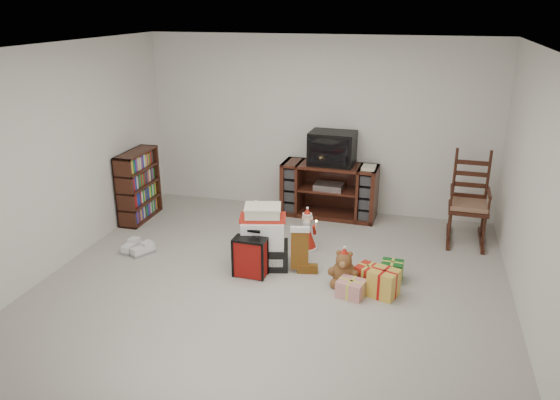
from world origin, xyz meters
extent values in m
cube|color=#B6B2A7|center=(0.00, 0.00, -0.01)|extent=(5.00, 5.00, 0.01)
cube|color=white|center=(0.00, 0.00, 2.50)|extent=(5.00, 5.00, 0.01)
cube|color=silver|center=(0.00, 2.50, 1.25)|extent=(5.00, 0.01, 2.50)
cube|color=silver|center=(0.00, -2.50, 1.25)|extent=(5.00, 0.01, 2.50)
cube|color=silver|center=(-2.50, 0.00, 1.25)|extent=(0.01, 5.00, 2.50)
cube|color=silver|center=(2.50, 0.00, 1.25)|extent=(0.01, 5.00, 2.50)
cube|color=#3E1911|center=(0.23, 2.23, 0.38)|extent=(1.36, 0.53, 0.76)
cube|color=#ADADAF|center=(0.23, 2.20, 0.45)|extent=(0.41, 0.30, 0.08)
cube|color=#3C1810|center=(-2.34, 1.44, 0.49)|extent=(0.27, 0.80, 0.98)
cube|color=#3C1810|center=(2.08, 1.81, 0.44)|extent=(0.50, 0.48, 0.05)
cube|color=#9B7354|center=(2.08, 1.81, 0.49)|extent=(0.46, 0.44, 0.06)
cube|color=#3C1810|center=(2.08, 2.03, 0.84)|extent=(0.41, 0.07, 0.74)
cube|color=#3C1810|center=(2.08, 1.81, 0.03)|extent=(0.51, 0.81, 0.06)
cube|color=black|center=(-0.24, 0.47, 0.13)|extent=(0.66, 0.54, 0.26)
cube|color=white|center=(-0.24, 0.47, 0.42)|extent=(0.56, 0.48, 0.32)
cube|color=#B52214|center=(-0.24, 0.47, 0.60)|extent=(0.57, 0.39, 0.05)
cube|color=beige|center=(-0.24, 0.47, 0.67)|extent=(0.45, 0.38, 0.10)
cube|color=maroon|center=(-0.30, 0.18, 0.23)|extent=(0.36, 0.20, 0.46)
cube|color=black|center=(-0.30, 0.26, 0.52)|extent=(0.18, 0.03, 0.03)
ellipsoid|color=brown|center=(0.74, 0.26, 0.13)|extent=(0.26, 0.22, 0.28)
sphere|color=brown|center=(0.74, 0.23, 0.30)|extent=(0.18, 0.18, 0.18)
cone|color=#AD1E12|center=(0.16, 1.03, 0.18)|extent=(0.25, 0.25, 0.36)
sphere|color=beige|center=(0.16, 1.03, 0.41)|extent=(0.12, 0.12, 0.12)
cone|color=#AD1E12|center=(0.16, 1.03, 0.50)|extent=(0.11, 0.11, 0.09)
cylinder|color=silver|center=(0.29, 0.93, 0.37)|extent=(0.02, 0.02, 0.11)
cone|color=#AD1E12|center=(-0.43, 0.81, 0.22)|extent=(0.30, 0.30, 0.43)
sphere|color=beige|center=(-0.43, 0.81, 0.49)|extent=(0.15, 0.15, 0.15)
cone|color=#AD1E12|center=(-0.43, 0.81, 0.60)|extent=(0.13, 0.13, 0.11)
cylinder|color=silver|center=(-0.27, 0.69, 0.44)|extent=(0.02, 0.02, 0.13)
cube|color=silver|center=(-1.93, 0.40, 0.05)|extent=(0.15, 0.30, 0.11)
cube|color=silver|center=(-1.74, 0.40, 0.05)|extent=(0.26, 0.32, 0.11)
cube|color=#B52214|center=(1.00, 0.26, 0.12)|extent=(0.24, 0.24, 0.24)
cube|color=#165A1E|center=(1.19, 0.50, 0.12)|extent=(0.24, 0.24, 0.24)
cube|color=yellow|center=(1.23, 0.12, 0.12)|extent=(0.24, 0.24, 0.24)
cube|color=silver|center=(0.95, -0.07, 0.12)|extent=(0.24, 0.24, 0.24)
cube|color=black|center=(0.24, 2.27, 0.99)|extent=(0.64, 0.47, 0.46)
cube|color=black|center=(0.24, 2.04, 0.99)|extent=(0.53, 0.04, 0.37)
camera|label=1|loc=(1.42, -5.04, 2.90)|focal=35.00mm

